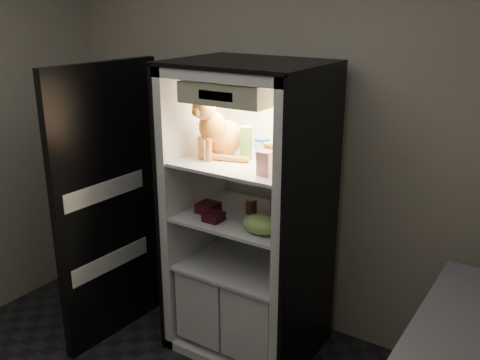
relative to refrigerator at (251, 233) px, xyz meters
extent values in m
plane|color=#C0B6A0|center=(0.00, 0.42, 0.56)|extent=(3.60, 0.00, 3.60)
cube|color=white|center=(0.00, 0.29, 0.13)|extent=(0.85, 0.06, 1.85)
cube|color=white|center=(-0.40, -0.03, 0.13)|extent=(0.06, 0.70, 1.85)
cube|color=white|center=(0.40, -0.03, 0.13)|extent=(0.06, 0.70, 1.85)
cube|color=white|center=(0.00, -0.03, 1.03)|extent=(0.85, 0.70, 0.06)
cube|color=white|center=(0.00, -0.03, -0.76)|extent=(0.85, 0.70, 0.06)
cube|color=black|center=(-0.44, -0.03, 0.13)|extent=(0.02, 0.72, 1.87)
cube|color=black|center=(0.44, -0.03, 0.13)|extent=(0.02, 0.72, 1.87)
cube|color=black|center=(0.00, -0.03, 1.07)|extent=(0.90, 0.72, 0.02)
cube|color=white|center=(0.00, -0.06, 0.49)|extent=(0.73, 0.62, 0.02)
cube|color=white|center=(0.00, -0.06, 0.14)|extent=(0.73, 0.62, 0.02)
cube|color=white|center=(-0.18, -0.06, -0.44)|extent=(0.34, 0.58, 0.48)
cube|color=white|center=(0.18, -0.06, -0.44)|extent=(0.34, 0.58, 0.48)
cube|color=white|center=(0.00, -0.06, -0.19)|extent=(0.73, 0.62, 0.02)
cube|color=beige|center=(0.00, -0.27, 0.93)|extent=(0.52, 0.18, 0.12)
cube|color=black|center=(0.00, -0.36, 0.93)|extent=(0.22, 0.01, 0.05)
cube|color=black|center=(-0.85, -0.37, 0.13)|extent=(0.10, 0.87, 1.85)
cube|color=white|center=(-0.85, -0.43, -0.24)|extent=(0.09, 0.64, 0.12)
cube|color=white|center=(-0.85, -0.43, 0.26)|extent=(0.09, 0.64, 0.12)
ellipsoid|color=#BD6718|center=(-0.18, -0.02, 0.60)|extent=(0.25, 0.29, 0.22)
ellipsoid|color=#BD6718|center=(-0.20, -0.12, 0.69)|extent=(0.20, 0.18, 0.19)
sphere|color=#CD6428|center=(-0.21, -0.19, 0.82)|extent=(0.16, 0.16, 0.14)
sphere|color=#CD6428|center=(-0.22, -0.25, 0.80)|extent=(0.07, 0.07, 0.06)
cone|color=#CD6428|center=(-0.25, -0.17, 0.89)|extent=(0.06, 0.06, 0.06)
cone|color=#CD6428|center=(-0.16, -0.19, 0.89)|extent=(0.06, 0.06, 0.06)
cylinder|color=#BD6718|center=(-0.24, -0.19, 0.57)|extent=(0.04, 0.04, 0.14)
cylinder|color=#BD6718|center=(-0.17, -0.20, 0.57)|extent=(0.04, 0.04, 0.14)
cylinder|color=#BD6718|center=(-0.08, -0.13, 0.52)|extent=(0.25, 0.11, 0.04)
cylinder|color=#23832D|center=(-0.02, -0.02, 0.59)|extent=(0.07, 0.07, 0.18)
cylinder|color=#23832D|center=(-0.02, -0.02, 0.69)|extent=(0.08, 0.08, 0.02)
cylinder|color=white|center=(0.06, 0.03, 0.55)|extent=(0.09, 0.09, 0.11)
cylinder|color=blue|center=(0.06, 0.03, 0.62)|extent=(0.09, 0.09, 0.02)
cylinder|color=maroon|center=(0.15, -0.04, 0.56)|extent=(0.07, 0.07, 0.11)
cylinder|color=gold|center=(0.15, -0.04, 0.62)|extent=(0.07, 0.07, 0.01)
cylinder|color=#9B2A14|center=(0.23, 0.01, 0.59)|extent=(0.12, 0.12, 0.18)
cylinder|color=white|center=(0.23, 0.01, 0.69)|extent=(0.12, 0.12, 0.02)
cube|color=silver|center=(0.24, -0.23, 0.56)|extent=(0.08, 0.08, 0.13)
cylinder|color=black|center=(0.17, 0.01, 0.21)|extent=(0.07, 0.07, 0.13)
cylinder|color=#B2B2B2|center=(0.17, 0.01, 0.28)|extent=(0.07, 0.07, 0.00)
cylinder|color=black|center=(0.28, -0.02, 0.20)|extent=(0.06, 0.06, 0.11)
cylinder|color=#B2B2B2|center=(0.28, -0.02, 0.26)|extent=(0.06, 0.06, 0.00)
cylinder|color=black|center=(0.24, -0.10, 0.21)|extent=(0.07, 0.07, 0.13)
cylinder|color=#B2B2B2|center=(0.24, -0.10, 0.28)|extent=(0.07, 0.07, 0.00)
cylinder|color=brown|center=(0.01, -0.02, 0.19)|extent=(0.07, 0.07, 0.09)
cylinder|color=#B2B2B2|center=(0.01, -0.02, 0.24)|extent=(0.07, 0.07, 0.01)
ellipsoid|color=#9AC25A|center=(0.22, -0.25, 0.20)|extent=(0.22, 0.16, 0.11)
cube|color=#490C14|center=(-0.22, -0.15, 0.18)|extent=(0.12, 0.12, 0.06)
cube|color=#490C14|center=(-0.11, -0.25, 0.18)|extent=(0.11, 0.11, 0.05)
camera|label=1|loc=(1.65, -2.64, 1.40)|focal=40.00mm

